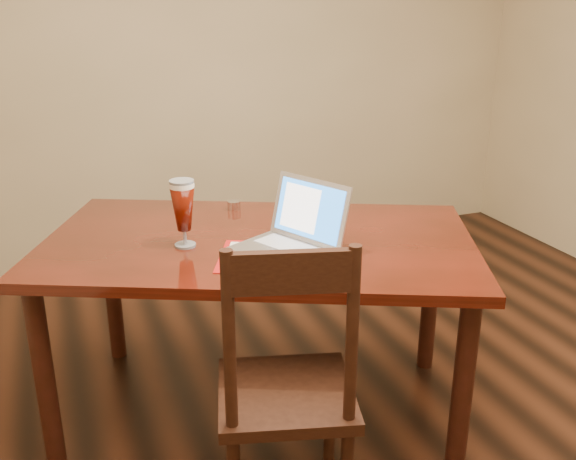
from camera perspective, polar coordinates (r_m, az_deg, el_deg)
name	(u,v)px	position (r m, az deg, el deg)	size (l,w,h in m)	color
dining_table	(259,260)	(2.63, -2.62, -2.64)	(1.98, 1.60, 1.08)	#4D120A
dining_chair	(287,391)	(2.20, -0.10, -14.15)	(0.55, 0.54, 1.07)	black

